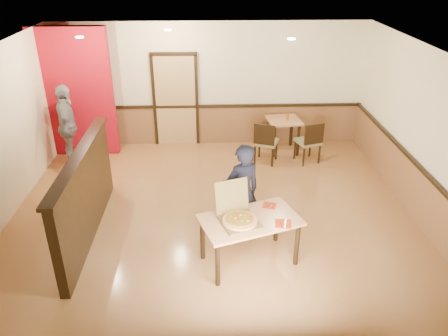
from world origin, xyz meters
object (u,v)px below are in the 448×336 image
at_px(side_chair_left, 266,141).
at_px(diner_chair, 238,205).
at_px(condiment, 288,117).
at_px(diner, 242,193).
at_px(main_table, 250,225).
at_px(passerby, 68,126).
at_px(side_table, 283,127).
at_px(side_chair_right, 310,141).
at_px(pizza_box, 238,217).

bearing_deg(side_chair_left, diner_chair, 94.53).
distance_m(side_chair_left, condiment, 0.86).
bearing_deg(side_chair_left, diner, 96.27).
bearing_deg(main_table, passerby, 116.39).
xyz_separation_m(main_table, diner_chair, (-0.11, 0.77, -0.14)).
distance_m(side_table, diner, 3.50).
height_order(side_chair_right, diner, diner).
bearing_deg(diner_chair, main_table, -98.50).
bearing_deg(condiment, pizza_box, -108.98).
relative_size(diner_chair, pizza_box, 1.26).
bearing_deg(diner, passerby, -65.47).
relative_size(diner_chair, condiment, 6.74).
bearing_deg(side_chair_right, condiment, -74.06).
bearing_deg(main_table, diner_chair, 78.62).
relative_size(side_chair_left, diner, 0.58).
height_order(side_chair_right, passerby, passerby).
height_order(diner_chair, side_table, diner_chair).
xyz_separation_m(diner_chair, passerby, (-3.38, 2.62, 0.38)).
bearing_deg(main_table, diner, 76.28).
distance_m(side_chair_left, passerby, 4.14).
height_order(diner_chair, side_chair_left, side_chair_left).
xyz_separation_m(diner_chair, side_chair_right, (1.69, 2.53, 0.01)).
relative_size(main_table, side_chair_left, 1.67).
relative_size(side_chair_right, diner, 0.58).
height_order(side_chair_right, pizza_box, pizza_box).
xyz_separation_m(main_table, side_chair_left, (0.64, 3.30, -0.12)).
bearing_deg(side_table, condiment, -25.68).
distance_m(main_table, condiment, 4.06).
distance_m(diner_chair, passerby, 4.30).
bearing_deg(main_table, side_chair_left, 59.65).
bearing_deg(main_table, pizza_box, 178.61).
relative_size(diner_chair, diner, 0.56).
height_order(diner_chair, diner, diner).
relative_size(side_chair_left, passerby, 0.54).
xyz_separation_m(side_chair_left, side_chair_right, (0.95, -0.00, -0.00)).
bearing_deg(pizza_box, main_table, -1.47).
bearing_deg(side_chair_left, side_table, -106.72).
bearing_deg(diner_chair, pizza_box, -110.87).
relative_size(side_table, pizza_box, 1.10).
bearing_deg(diner, side_chair_right, -148.26).
bearing_deg(side_table, main_table, -105.85).
xyz_separation_m(side_chair_left, passerby, (-4.13, 0.09, 0.36)).
height_order(passerby, pizza_box, passerby).
height_order(diner_chair, condiment, diner_chair).
height_order(pizza_box, condiment, pizza_box).
relative_size(diner_chair, side_chair_right, 0.97).
xyz_separation_m(diner_chair, pizza_box, (-0.06, -0.83, 0.31)).
relative_size(side_table, passerby, 0.45).
bearing_deg(condiment, passerby, -174.05).
xyz_separation_m(side_chair_left, diner, (-0.70, -2.67, 0.30)).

